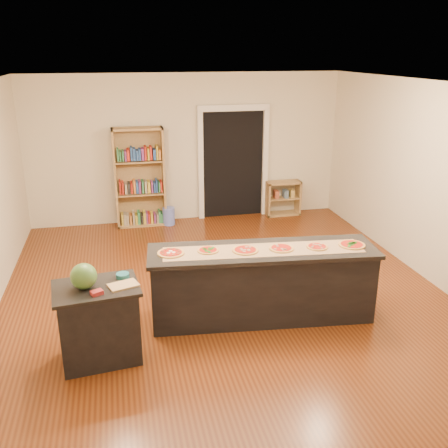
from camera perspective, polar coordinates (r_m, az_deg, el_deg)
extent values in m
cube|color=beige|center=(6.32, 0.39, 2.84)|extent=(6.00, 7.00, 2.80)
cube|color=#622E10|center=(6.85, 0.36, -8.44)|extent=(6.00, 7.00, 0.01)
cube|color=white|center=(6.07, 0.42, 15.58)|extent=(6.00, 7.00, 0.01)
cube|color=black|center=(9.89, 1.01, 6.82)|extent=(1.20, 0.02, 2.10)
cube|color=silver|center=(9.72, -2.68, 6.58)|extent=(0.10, 0.08, 2.10)
cube|color=silver|center=(10.02, 4.72, 6.92)|extent=(0.10, 0.08, 2.10)
cube|color=silver|center=(9.67, 1.11, 13.14)|extent=(1.40, 0.08, 0.12)
cube|color=black|center=(6.24, 4.36, -7.01)|extent=(2.70, 0.67, 0.87)
cube|color=black|center=(6.05, 4.47, -3.12)|extent=(2.77, 0.75, 0.05)
cube|color=black|center=(5.60, -14.08, -11.10)|extent=(0.80, 0.57, 0.83)
cube|color=black|center=(5.39, -14.46, -7.11)|extent=(0.88, 0.64, 0.04)
cube|color=#A88651|center=(9.48, -9.61, 5.24)|extent=(0.93, 0.33, 1.86)
cube|color=#A88651|center=(10.17, 6.74, 2.96)|extent=(0.70, 0.30, 0.70)
cylinder|color=#6478DF|center=(9.63, -6.33, 0.90)|extent=(0.23, 0.23, 0.34)
cube|color=#976E4E|center=(6.02, 4.52, -2.97)|extent=(2.44, 0.67, 0.00)
sphere|color=#144214|center=(5.32, -15.74, -5.77)|extent=(0.27, 0.27, 0.27)
cube|color=tan|center=(5.33, -11.44, -6.87)|extent=(0.35, 0.28, 0.02)
cube|color=maroon|center=(5.21, -14.32, -7.60)|extent=(0.14, 0.12, 0.04)
cylinder|color=#195966|center=(5.50, -11.51, -5.81)|extent=(0.14, 0.14, 0.05)
cylinder|color=#B88647|center=(5.92, -6.09, -3.30)|extent=(0.31, 0.31, 0.02)
cylinder|color=#A5190C|center=(5.92, -6.10, -3.22)|extent=(0.25, 0.25, 0.00)
cylinder|color=#B88647|center=(5.97, -1.84, -3.02)|extent=(0.26, 0.26, 0.02)
cylinder|color=#A5190C|center=(5.96, -1.84, -2.94)|extent=(0.21, 0.21, 0.00)
cylinder|color=#B88647|center=(5.97, 2.45, -3.01)|extent=(0.31, 0.31, 0.02)
cylinder|color=#A5190C|center=(5.97, 2.45, -2.93)|extent=(0.26, 0.26, 0.00)
cylinder|color=#B88647|center=(6.06, 6.58, -2.77)|extent=(0.29, 0.29, 0.02)
cylinder|color=#A5190C|center=(6.06, 6.58, -2.70)|extent=(0.24, 0.24, 0.00)
cylinder|color=#B88647|center=(6.17, 10.59, -2.57)|extent=(0.26, 0.26, 0.02)
cylinder|color=#A5190C|center=(6.17, 10.59, -2.49)|extent=(0.21, 0.21, 0.00)
cylinder|color=#B88647|center=(6.33, 14.40, -2.31)|extent=(0.31, 0.31, 0.02)
cylinder|color=#A5190C|center=(6.32, 14.40, -2.24)|extent=(0.25, 0.25, 0.00)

